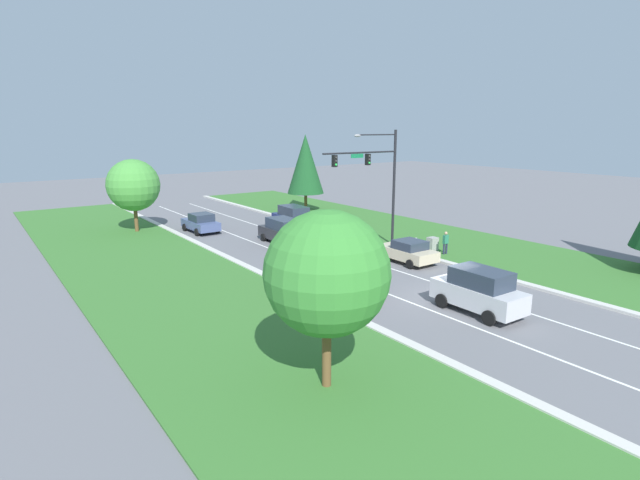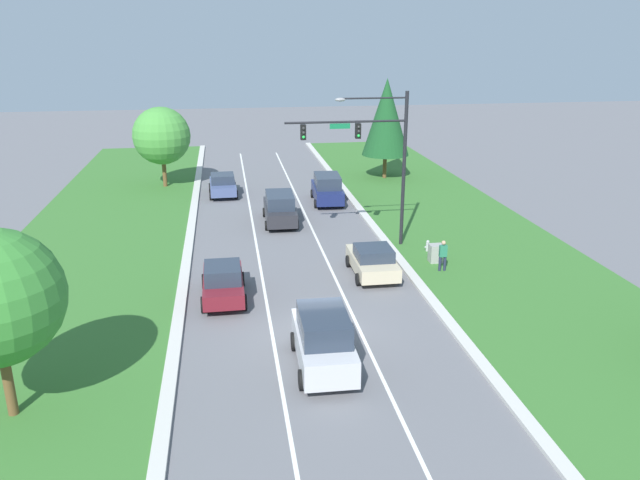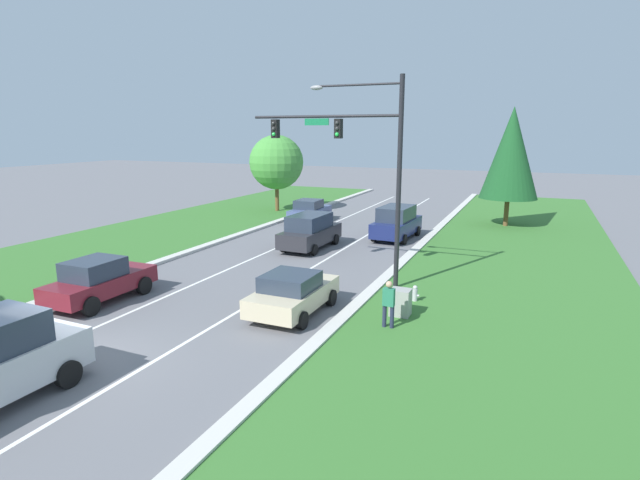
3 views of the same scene
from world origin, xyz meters
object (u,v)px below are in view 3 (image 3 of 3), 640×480
champagne_sedan (293,293)px  slate_blue_sedan (310,211)px  charcoal_suv (310,231)px  fire_hydrant (415,294)px  conifer_far_right_tree (511,153)px  pedestrian (389,303)px  utility_cabinet (400,303)px  traffic_signal_mast (358,152)px  navy_suv (397,222)px  burgundy_sedan (99,280)px  oak_far_left_tree (276,162)px

champagne_sedan → slate_blue_sedan: bearing=113.2°
charcoal_suv → fire_hydrant: 10.24m
slate_blue_sedan → charcoal_suv: 8.51m
slate_blue_sedan → charcoal_suv: bearing=-66.8°
conifer_far_right_tree → pedestrian: bearing=-96.5°
utility_cabinet → charcoal_suv: bearing=131.1°
traffic_signal_mast → champagne_sedan: size_ratio=2.10×
traffic_signal_mast → utility_cabinet: size_ratio=8.34×
traffic_signal_mast → navy_suv: 11.03m
burgundy_sedan → conifer_far_right_tree: bearing=59.3°
fire_hydrant → pedestrian: bearing=-94.0°
champagne_sedan → charcoal_suv: 10.42m
burgundy_sedan → conifer_far_right_tree: size_ratio=0.53×
champagne_sedan → conifer_far_right_tree: bearing=74.4°
navy_suv → fire_hydrant: (3.79, -11.35, -0.67)m
traffic_signal_mast → champagne_sedan: traffic_signal_mast is taller
burgundy_sedan → utility_cabinet: burgundy_sedan is taller
navy_suv → conifer_far_right_tree: conifer_far_right_tree is taller
charcoal_suv → traffic_signal_mast: bearing=-48.1°
utility_cabinet → fire_hydrant: bearing=85.8°
utility_cabinet → oak_far_left_tree: bearing=128.4°
traffic_signal_mast → slate_blue_sedan: size_ratio=2.05×
slate_blue_sedan → champagne_sedan: 18.92m
slate_blue_sedan → burgundy_sedan: (-0.10, -19.32, 0.04)m
traffic_signal_mast → burgundy_sedan: traffic_signal_mast is taller
utility_cabinet → oak_far_left_tree: 25.27m
slate_blue_sedan → burgundy_sedan: 19.32m
navy_suv → utility_cabinet: size_ratio=4.57×
navy_suv → fire_hydrant: size_ratio=6.81×
slate_blue_sedan → champagne_sedan: (7.34, -17.44, -0.05)m
charcoal_suv → burgundy_sedan: charcoal_suv is taller
traffic_signal_mast → oak_far_left_tree: 20.89m
charcoal_suv → burgundy_sedan: 12.17m
fire_hydrant → slate_blue_sedan: bearing=127.5°
traffic_signal_mast → conifer_far_right_tree: bearing=73.1°
conifer_far_right_tree → champagne_sedan: bearing=-105.9°
pedestrian → conifer_far_right_tree: conifer_far_right_tree is taller
traffic_signal_mast → charcoal_suv: traffic_signal_mast is taller
pedestrian → oak_far_left_tree: 26.16m
slate_blue_sedan → oak_far_left_tree: oak_far_left_tree is taller
fire_hydrant → oak_far_left_tree: bearing=131.2°
utility_cabinet → fire_hydrant: 1.75m
champagne_sedan → charcoal_suv: bearing=111.5°
slate_blue_sedan → oak_far_left_tree: 6.45m
traffic_signal_mast → burgundy_sedan: bearing=-143.6°
burgundy_sedan → utility_cabinet: bearing=14.9°
slate_blue_sedan → utility_cabinet: slate_blue_sedan is taller
fire_hydrant → champagne_sedan: bearing=-143.1°
pedestrian → fire_hydrant: bearing=-92.7°
utility_cabinet → pedestrian: pedestrian is taller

